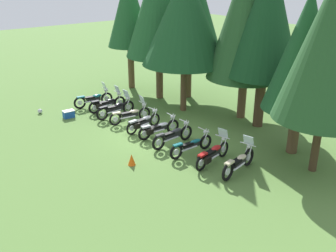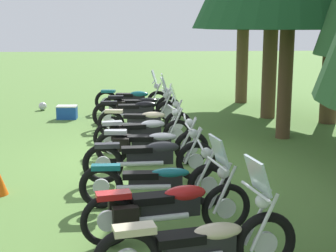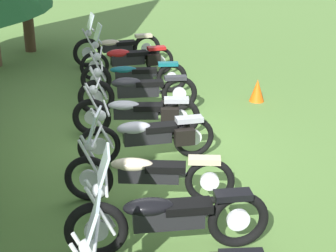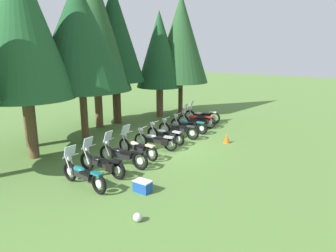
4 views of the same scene
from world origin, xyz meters
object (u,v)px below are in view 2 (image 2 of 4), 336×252
object	(u,v)px
motorcycle_8	(167,205)
motorcycle_0	(133,99)
motorcycle_4	(142,132)
motorcycle_5	(149,144)
motorcycle_9	(201,244)
motorcycle_6	(151,158)
dropped_helmet	(43,106)
motorcycle_3	(146,120)
motorcycle_7	(157,181)
motorcycle_2	(138,111)
motorcycle_1	(140,105)
picnic_cooler	(67,112)

from	to	relation	value
motorcycle_8	motorcycle_0	bearing A→B (deg)	81.12
motorcycle_4	motorcycle_5	size ratio (longest dim) A/B	0.97
motorcycle_8	motorcycle_9	distance (m)	1.22
motorcycle_6	dropped_helmet	bearing A→B (deg)	110.21
motorcycle_5	motorcycle_3	bearing A→B (deg)	94.74
motorcycle_7	motorcycle_9	world-z (taller)	motorcycle_9
motorcycle_8	motorcycle_5	bearing A→B (deg)	80.25
motorcycle_0	motorcycle_2	xyz separation A→B (m)	(2.27, 0.14, 0.01)
dropped_helmet	motorcycle_5	bearing A→B (deg)	26.07
motorcycle_8	motorcycle_3	bearing A→B (deg)	79.65
motorcycle_1	dropped_helmet	xyz separation A→B (m)	(-1.98, -3.16, -0.33)
picnic_cooler	motorcycle_4	bearing A→B (deg)	28.17
motorcycle_4	picnic_cooler	size ratio (longest dim) A/B	3.66
motorcycle_4	motorcycle_9	size ratio (longest dim) A/B	0.96
motorcycle_8	dropped_helmet	distance (m)	10.83
motorcycle_1	motorcycle_7	bearing A→B (deg)	-86.91
motorcycle_2	motorcycle_3	distance (m)	1.21
motorcycle_0	motorcycle_6	xyz separation A→B (m)	(7.02, 0.30, -0.01)
motorcycle_3	motorcycle_0	bearing A→B (deg)	103.10
motorcycle_1	motorcycle_4	xyz separation A→B (m)	(3.62, -0.02, -0.01)
motorcycle_2	motorcycle_4	bearing A→B (deg)	-91.52
dropped_helmet	motorcycle_9	bearing A→B (deg)	17.69
motorcycle_1	motorcycle_2	distance (m)	1.11
motorcycle_5	motorcycle_2	bearing A→B (deg)	97.33
motorcycle_0	motorcycle_9	bearing A→B (deg)	-78.37
motorcycle_1	motorcycle_2	world-z (taller)	motorcycle_2
motorcycle_9	dropped_helmet	distance (m)	12.05
motorcycle_7	motorcycle_2	bearing A→B (deg)	92.56
motorcycle_1	motorcycle_7	world-z (taller)	motorcycle_1
motorcycle_7	motorcycle_8	world-z (taller)	motorcycle_8
motorcycle_4	dropped_helmet	xyz separation A→B (m)	(-5.60, -3.14, -0.32)
motorcycle_0	motorcycle_5	bearing A→B (deg)	-79.11
motorcycle_3	motorcycle_5	world-z (taller)	motorcycle_3
motorcycle_1	motorcycle_3	bearing A→B (deg)	-85.29
motorcycle_1	picnic_cooler	size ratio (longest dim) A/B	3.82
motorcycle_0	motorcycle_6	size ratio (longest dim) A/B	0.99
motorcycle_2	motorcycle_4	size ratio (longest dim) A/B	1.09
motorcycle_2	motorcycle_8	size ratio (longest dim) A/B	1.06
picnic_cooler	dropped_helmet	world-z (taller)	picnic_cooler
motorcycle_2	motorcycle_7	size ratio (longest dim) A/B	1.03
motorcycle_2	dropped_helmet	size ratio (longest dim) A/B	9.30
motorcycle_0	motorcycle_5	size ratio (longest dim) A/B	1.03
motorcycle_1	motorcycle_9	xyz separation A→B (m)	(9.50, 0.50, 0.01)
motorcycle_3	motorcycle_6	distance (m)	3.55
motorcycle_0	motorcycle_8	xyz separation A→B (m)	(9.47, 0.41, 0.01)
motorcycle_1	motorcycle_3	world-z (taller)	motorcycle_1
motorcycle_0	dropped_helmet	xyz separation A→B (m)	(-0.82, -2.96, -0.34)
motorcycle_4	motorcycle_7	xyz separation A→B (m)	(3.48, 0.16, -0.03)
motorcycle_0	picnic_cooler	world-z (taller)	motorcycle_0
motorcycle_3	motorcycle_9	distance (m)	7.20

